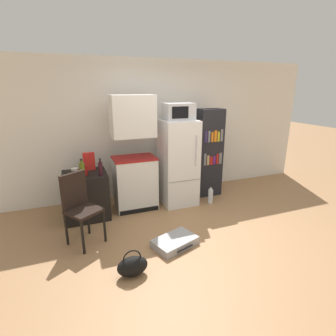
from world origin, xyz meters
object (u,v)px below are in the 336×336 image
bookshelf (209,153)px  chair (79,202)px  microwave (179,112)px  bowl (75,169)px  bottle_wine_dark (101,168)px  handbag (132,266)px  refrigerator (178,163)px  cereal_box (89,161)px  bottle_ketchup_red (85,171)px  kitchen_hutch (134,158)px  bottle_olive_oil (82,169)px  suitcase_large_flat (175,242)px  side_table (86,195)px  water_bottle_front (210,196)px

bookshelf → chair: size_ratio=1.72×
microwave → bowl: (-1.79, 0.23, -0.92)m
bottle_wine_dark → handbag: bottle_wine_dark is taller
handbag → bottle_wine_dark: bearing=94.5°
refrigerator → cereal_box: size_ratio=5.21×
bookshelf → bottle_ketchup_red: 2.40m
refrigerator → bowl: refrigerator is taller
kitchen_hutch → bottle_ketchup_red: kitchen_hutch is taller
bottle_ketchup_red → cereal_box: bearing=71.0°
handbag → bookshelf: bearing=42.9°
bottle_olive_oil → bowl: bearing=103.6°
suitcase_large_flat → bowl: bearing=108.2°
refrigerator → side_table: bearing=-179.8°
chair → handbag: (0.50, -0.96, -0.47)m
side_table → suitcase_large_flat: bearing=-51.8°
side_table → handbag: 1.78m
kitchen_hutch → bookshelf: 1.54m
bottle_wine_dark → chair: 0.74m
chair → handbag: chair is taller
side_table → bottle_ketchup_red: size_ratio=4.76×
bottle_olive_oil → handbag: size_ratio=0.81×
bowl → cereal_box: (0.23, -0.07, 0.13)m
cereal_box → chair: bearing=-104.5°
bottle_ketchup_red → bottle_olive_oil: (-0.04, -0.08, 0.05)m
kitchen_hutch → bowl: size_ratio=15.89×
bowl → handbag: bearing=-75.7°
bottle_wine_dark → cereal_box: (-0.14, 0.36, 0.03)m
bookshelf → refrigerator: bearing=-168.0°
microwave → chair: 2.24m
kitchen_hutch → bottle_wine_dark: 0.66m
bottle_ketchup_red → bottle_wine_dark: bottle_wine_dark is taller
bottle_olive_oil → bowl: size_ratio=2.32×
bottle_ketchup_red → chair: bearing=-102.6°
kitchen_hutch → handbag: (-0.49, -1.79, -0.80)m
bottle_olive_oil → handbag: 1.77m
bottle_wine_dark → suitcase_large_flat: 1.63m
suitcase_large_flat → bottle_ketchup_red: bearing=111.3°
bookshelf → bottle_wine_dark: size_ratio=6.27×
kitchen_hutch → chair: (-0.99, -0.82, -0.33)m
bookshelf → water_bottle_front: bookshelf is taller
bottle_ketchup_red → bottle_olive_oil: bottle_olive_oil is taller
refrigerator → water_bottle_front: refrigerator is taller
kitchen_hutch → bowl: bearing=170.4°
bottle_ketchup_red → kitchen_hutch: bearing=11.1°
refrigerator → handbag: size_ratio=4.34×
bottle_ketchup_red → water_bottle_front: bottle_ketchup_red is taller
kitchen_hutch → water_bottle_front: (1.37, -0.33, -0.78)m
bowl → suitcase_large_flat: size_ratio=0.18×
bowl → cereal_box: 0.28m
bookshelf → chair: bearing=-160.0°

